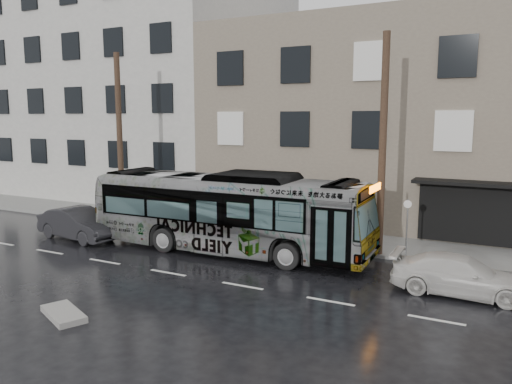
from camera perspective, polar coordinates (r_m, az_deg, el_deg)
ground at (r=21.24m, az=-5.87°, el=-7.35°), size 120.00×120.00×0.00m
sidewalk at (r=25.32m, az=0.25°, el=-4.53°), size 90.00×3.60×0.15m
building_taupe at (r=30.39m, az=15.70°, el=7.65°), size 20.00×12.00×11.00m
building_grey at (r=42.88m, az=-15.94°, el=11.14°), size 26.00×15.00×16.00m
utility_pole_front at (r=20.92m, az=14.27°, el=5.13°), size 0.30×0.30×9.00m
utility_pole_rear at (r=27.71m, az=-15.31°, el=5.85°), size 0.30×0.30×9.00m
sign_post at (r=21.13m, az=16.85°, el=-3.98°), size 0.06×0.06×2.40m
bus at (r=21.53m, az=-3.24°, el=-2.32°), size 12.62×3.23×3.50m
white_sedan at (r=17.94m, az=22.33°, el=-8.81°), size 4.46×1.87×1.29m
dark_sedan at (r=25.35m, az=-19.57°, el=-3.44°), size 4.77×2.19×1.51m
slush_pile at (r=16.06m, az=-21.14°, el=-12.86°), size 1.97×1.45×0.18m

